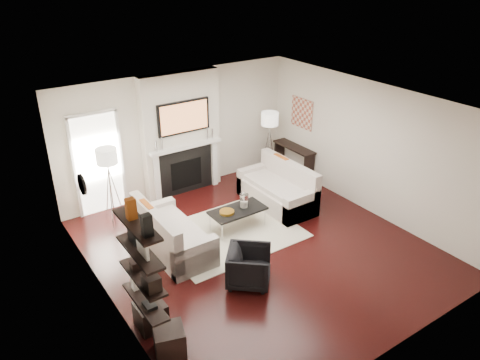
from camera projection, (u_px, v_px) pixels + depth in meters
room_envelope at (260, 182)px, 8.03m from camera, size 6.00×6.00×6.00m
chimney_breast at (181, 134)px, 10.17m from camera, size 1.80×0.25×2.70m
fireplace_surround at (186, 171)px, 10.43m from camera, size 1.30×0.02×1.04m
firebox at (186, 174)px, 10.45m from camera, size 0.75×0.02×0.65m
mantel_pilaster_l at (157, 178)px, 10.03m from camera, size 0.12×0.08×1.10m
mantel_pilaster_r at (214, 163)px, 10.76m from camera, size 0.12×0.08×1.10m
mantel_shelf at (186, 146)px, 10.13m from camera, size 1.70×0.18×0.07m
tv_body at (184, 117)px, 9.86m from camera, size 1.20×0.06×0.70m
tv_screen at (184, 117)px, 9.84m from camera, size 1.10×0.00×0.62m
candlestick_l_tall at (162, 144)px, 9.78m from camera, size 0.04×0.04×0.30m
candlestick_l_short at (156, 146)px, 9.72m from camera, size 0.04×0.04×0.24m
candlestick_r_tall at (207, 133)px, 10.33m from camera, size 0.04×0.04×0.30m
candlestick_r_short at (212, 134)px, 10.41m from camera, size 0.04×0.04×0.24m
hallway_panel at (98, 164)px, 9.44m from camera, size 0.90×0.02×2.10m
door_trim_l at (75, 170)px, 9.18m from camera, size 0.06×0.06×2.16m
door_trim_r at (121, 159)px, 9.67m from camera, size 0.06×0.06×2.16m
door_trim_top at (91, 113)px, 8.95m from camera, size 1.02×0.06×0.06m
rug at (229, 233)px, 9.06m from camera, size 2.60×2.00×0.01m
loveseat_left_base at (174, 240)px, 8.46m from camera, size 0.85×1.80×0.42m
loveseat_left_back at (156, 231)px, 8.15m from camera, size 0.18×1.80×0.80m
loveseat_left_arm_n at (196, 258)px, 7.81m from camera, size 0.85×0.18×0.60m
loveseat_left_arm_s at (154, 217)px, 9.02m from camera, size 0.85×0.18×0.60m
loveseat_left_cushion at (175, 227)px, 8.37m from camera, size 0.63×1.44×0.10m
pillow_left_orange at (147, 214)px, 8.28m from camera, size 0.10×0.42×0.42m
pillow_left_charcoal at (162, 229)px, 7.84m from camera, size 0.10×0.40×0.40m
loveseat_right_base at (276, 196)px, 10.02m from camera, size 0.85×1.80×0.42m
loveseat_right_back at (289, 179)px, 10.05m from camera, size 0.18×1.80×0.80m
loveseat_right_arm_n at (302, 207)px, 9.38m from camera, size 0.85×0.18×0.60m
loveseat_right_arm_s at (254, 178)px, 10.58m from camera, size 0.85×0.18×0.60m
loveseat_right_cushion at (275, 185)px, 9.88m from camera, size 0.63×1.44×0.10m
pillow_right_orange at (281, 165)px, 10.19m from camera, size 0.10×0.42×0.42m
pillow_right_charcoal at (299, 175)px, 9.75m from camera, size 0.10×0.40×0.40m
coffee_table at (238, 210)px, 9.06m from camera, size 1.10×0.55×0.04m
coffee_leg_nw at (222, 232)px, 8.74m from camera, size 0.02×0.02×0.38m
coffee_leg_ne at (265, 217)px, 9.24m from camera, size 0.02×0.02×0.38m
coffee_leg_sw at (210, 222)px, 9.06m from camera, size 0.02×0.02×0.38m
coffee_leg_se at (252, 208)px, 9.57m from camera, size 0.02×0.02×0.38m
hurricane_glass at (244, 201)px, 9.07m from camera, size 0.17×0.17×0.30m
hurricane_candle at (244, 204)px, 9.10m from camera, size 0.09×0.09×0.14m
copper_bowl at (227, 212)px, 8.92m from camera, size 0.28×0.28×0.05m
armchair at (249, 265)px, 7.56m from camera, size 0.92×0.92×0.69m
lamp_left_post at (112, 196)px, 9.17m from camera, size 0.02×0.02×1.20m
lamp_left_shade at (106, 156)px, 8.80m from camera, size 0.40×0.40×0.30m
lamp_left_leg_a at (117, 195)px, 9.23m from camera, size 0.25×0.02×1.23m
lamp_left_leg_b at (107, 195)px, 9.22m from camera, size 0.14×0.22×1.23m
lamp_left_leg_c at (111, 199)px, 9.07m from camera, size 0.14×0.22×1.23m
lamp_right_post at (269, 153)px, 11.17m from camera, size 0.02×0.02×1.20m
lamp_right_shade at (270, 119)px, 10.80m from camera, size 0.40×0.40×0.30m
lamp_right_leg_a at (272, 152)px, 11.22m from camera, size 0.25×0.02×1.23m
lamp_right_leg_b at (265, 152)px, 11.21m from camera, size 0.14×0.22×1.23m
lamp_right_leg_c at (269, 154)px, 11.07m from camera, size 0.14×0.22×1.23m
console_top at (294, 147)px, 11.14m from camera, size 0.35×1.20×0.04m
console_leg_n at (309, 169)px, 10.90m from camera, size 0.30×0.04×0.71m
console_leg_s at (279, 154)px, 11.71m from camera, size 0.30×0.04×0.71m
wall_art at (302, 113)px, 10.85m from camera, size 0.03×0.70×0.70m
shelf_bottom at (145, 302)px, 6.24m from camera, size 0.25×1.00×0.03m
shelf_lower at (143, 277)px, 6.07m from camera, size 0.25×1.00×0.04m
shelf_upper at (140, 252)px, 5.89m from camera, size 0.25×1.00×0.04m
shelf_top at (137, 225)px, 5.72m from camera, size 0.25×1.00×0.04m
decor_magfile_a at (147, 225)px, 5.40m from camera, size 0.12×0.10×0.28m
decor_magfile_b at (131, 209)px, 5.75m from camera, size 0.12×0.10×0.28m
decor_frame_a at (143, 248)px, 5.75m from camera, size 0.04×0.30×0.22m
decor_frame_b at (132, 237)px, 6.01m from camera, size 0.04×0.22×0.18m
decor_wine_rack at (151, 282)px, 5.80m from camera, size 0.18×0.25×0.20m
decor_box_small at (136, 265)px, 6.17m from camera, size 0.15×0.12×0.12m
decor_books at (150, 305)px, 6.11m from camera, size 0.14×0.20×0.05m
decor_box_tall at (136, 283)px, 6.42m from camera, size 0.10×0.10×0.18m
clock_rim at (82, 184)px, 7.16m from camera, size 0.04×0.34×0.34m
clock_face at (84, 184)px, 7.17m from camera, size 0.01×0.29×0.29m
ottoman_near at (151, 315)px, 6.72m from camera, size 0.40×0.40×0.40m
ottoman_far at (170, 341)px, 6.28m from camera, size 0.50×0.50×0.40m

